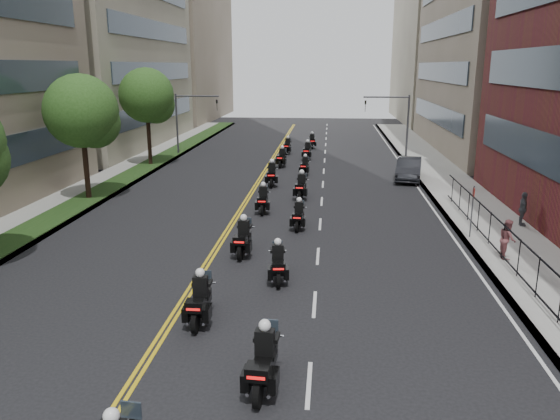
{
  "coord_description": "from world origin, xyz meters",
  "views": [
    {
      "loc": [
        3.59,
        -7.67,
        8.11
      ],
      "look_at": [
        1.5,
        15.31,
        1.98
      ],
      "focal_mm": 35.0,
      "sensor_mm": 36.0,
      "label": 1
    }
  ],
  "objects_px": {
    "motorcycle_4": "(243,239)",
    "motorcycle_5": "(299,216)",
    "motorcycle_1": "(264,363)",
    "motorcycle_8": "(272,175)",
    "motorcycle_12": "(288,147)",
    "motorcycle_2": "(200,302)",
    "pedestrian_b": "(507,239)",
    "motorcycle_10": "(282,158)",
    "parked_sedan": "(409,169)",
    "motorcycle_13": "(312,142)",
    "pedestrian_c": "(523,209)",
    "motorcycle_7": "(301,187)",
    "motorcycle_11": "(307,152)",
    "motorcycle_6": "(263,201)",
    "motorcycle_9": "(305,166)",
    "motorcycle_3": "(278,265)"
  },
  "relations": [
    {
      "from": "motorcycle_8",
      "to": "motorcycle_4",
      "type": "bearing_deg",
      "value": -92.65
    },
    {
      "from": "motorcycle_7",
      "to": "motorcycle_12",
      "type": "xyz_separation_m",
      "value": [
        -2.24,
        17.8,
        -0.05
      ]
    },
    {
      "from": "motorcycle_12",
      "to": "motorcycle_7",
      "type": "bearing_deg",
      "value": -78.76
    },
    {
      "from": "parked_sedan",
      "to": "pedestrian_b",
      "type": "distance_m",
      "value": 17.15
    },
    {
      "from": "motorcycle_12",
      "to": "motorcycle_13",
      "type": "distance_m",
      "value": 4.42
    },
    {
      "from": "motorcycle_8",
      "to": "motorcycle_12",
      "type": "relative_size",
      "value": 1.1
    },
    {
      "from": "motorcycle_7",
      "to": "motorcycle_9",
      "type": "xyz_separation_m",
      "value": [
        -0.13,
        7.81,
        -0.09
      ]
    },
    {
      "from": "motorcycle_2",
      "to": "pedestrian_b",
      "type": "xyz_separation_m",
      "value": [
        11.66,
        6.81,
        0.28
      ]
    },
    {
      "from": "motorcycle_5",
      "to": "motorcycle_10",
      "type": "relative_size",
      "value": 0.93
    },
    {
      "from": "motorcycle_8",
      "to": "motorcycle_11",
      "type": "distance_m",
      "value": 11.48
    },
    {
      "from": "motorcycle_2",
      "to": "pedestrian_b",
      "type": "relative_size",
      "value": 1.44
    },
    {
      "from": "motorcycle_4",
      "to": "motorcycle_5",
      "type": "distance_m",
      "value": 4.76
    },
    {
      "from": "motorcycle_9",
      "to": "parked_sedan",
      "type": "height_order",
      "value": "parked_sedan"
    },
    {
      "from": "motorcycle_11",
      "to": "motorcycle_10",
      "type": "bearing_deg",
      "value": -111.12
    },
    {
      "from": "motorcycle_13",
      "to": "motorcycle_12",
      "type": "bearing_deg",
      "value": -124.5
    },
    {
      "from": "motorcycle_4",
      "to": "parked_sedan",
      "type": "xyz_separation_m",
      "value": [
        9.48,
        17.27,
        0.09
      ]
    },
    {
      "from": "motorcycle_5",
      "to": "pedestrian_b",
      "type": "bearing_deg",
      "value": -21.02
    },
    {
      "from": "motorcycle_4",
      "to": "motorcycle_12",
      "type": "bearing_deg",
      "value": 92.0
    },
    {
      "from": "motorcycle_9",
      "to": "parked_sedan",
      "type": "distance_m",
      "value": 7.73
    },
    {
      "from": "motorcycle_7",
      "to": "motorcycle_10",
      "type": "xyz_separation_m",
      "value": [
        -2.18,
        11.01,
        -0.03
      ]
    },
    {
      "from": "motorcycle_10",
      "to": "parked_sedan",
      "type": "height_order",
      "value": "motorcycle_10"
    },
    {
      "from": "motorcycle_6",
      "to": "parked_sedan",
      "type": "distance_m",
      "value": 13.81
    },
    {
      "from": "motorcycle_4",
      "to": "motorcycle_12",
      "type": "distance_m",
      "value": 28.54
    },
    {
      "from": "motorcycle_12",
      "to": "parked_sedan",
      "type": "height_order",
      "value": "motorcycle_12"
    },
    {
      "from": "motorcycle_1",
      "to": "motorcycle_12",
      "type": "bearing_deg",
      "value": 97.23
    },
    {
      "from": "motorcycle_3",
      "to": "motorcycle_7",
      "type": "relative_size",
      "value": 0.93
    },
    {
      "from": "motorcycle_5",
      "to": "motorcycle_1",
      "type": "bearing_deg",
      "value": -87.53
    },
    {
      "from": "motorcycle_9",
      "to": "motorcycle_12",
      "type": "distance_m",
      "value": 10.22
    },
    {
      "from": "pedestrian_b",
      "to": "motorcycle_5",
      "type": "bearing_deg",
      "value": 68.89
    },
    {
      "from": "motorcycle_7",
      "to": "motorcycle_6",
      "type": "bearing_deg",
      "value": -115.4
    },
    {
      "from": "motorcycle_11",
      "to": "pedestrian_b",
      "type": "relative_size",
      "value": 1.4
    },
    {
      "from": "motorcycle_8",
      "to": "parked_sedan",
      "type": "height_order",
      "value": "motorcycle_8"
    },
    {
      "from": "motorcycle_11",
      "to": "pedestrian_b",
      "type": "xyz_separation_m",
      "value": [
        9.54,
        -25.4,
        0.3
      ]
    },
    {
      "from": "motorcycle_7",
      "to": "motorcycle_12",
      "type": "relative_size",
      "value": 1.07
    },
    {
      "from": "motorcycle_4",
      "to": "motorcycle_9",
      "type": "distance_m",
      "value": 18.63
    },
    {
      "from": "motorcycle_4",
      "to": "parked_sedan",
      "type": "bearing_deg",
      "value": 62.72
    },
    {
      "from": "motorcycle_4",
      "to": "motorcycle_10",
      "type": "bearing_deg",
      "value": 91.99
    },
    {
      "from": "motorcycle_13",
      "to": "pedestrian_c",
      "type": "height_order",
      "value": "pedestrian_c"
    },
    {
      "from": "motorcycle_6",
      "to": "motorcycle_12",
      "type": "relative_size",
      "value": 1.02
    },
    {
      "from": "motorcycle_13",
      "to": "parked_sedan",
      "type": "relative_size",
      "value": 0.46
    },
    {
      "from": "motorcycle_7",
      "to": "motorcycle_11",
      "type": "height_order",
      "value": "motorcycle_7"
    },
    {
      "from": "motorcycle_2",
      "to": "motorcycle_12",
      "type": "relative_size",
      "value": 1.06
    },
    {
      "from": "motorcycle_7",
      "to": "motorcycle_11",
      "type": "bearing_deg",
      "value": 95.08
    },
    {
      "from": "motorcycle_5",
      "to": "motorcycle_6",
      "type": "relative_size",
      "value": 0.93
    },
    {
      "from": "motorcycle_7",
      "to": "motorcycle_4",
      "type": "bearing_deg",
      "value": -96.37
    },
    {
      "from": "motorcycle_6",
      "to": "motorcycle_8",
      "type": "xyz_separation_m",
      "value": [
        -0.26,
        7.09,
        0.05
      ]
    },
    {
      "from": "motorcycle_13",
      "to": "motorcycle_9",
      "type": "bearing_deg",
      "value": -95.14
    },
    {
      "from": "motorcycle_10",
      "to": "parked_sedan",
      "type": "distance_m",
      "value": 10.66
    },
    {
      "from": "motorcycle_1",
      "to": "motorcycle_3",
      "type": "bearing_deg",
      "value": 96.29
    },
    {
      "from": "motorcycle_7",
      "to": "motorcycle_11",
      "type": "xyz_separation_m",
      "value": [
        -0.25,
        14.89,
        -0.03
      ]
    }
  ]
}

